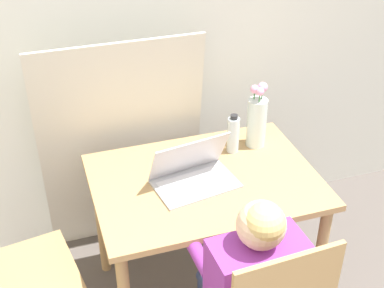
# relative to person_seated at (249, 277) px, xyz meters

# --- Properties ---
(wall_back) EXTENTS (6.40, 0.05, 2.50)m
(wall_back) POSITION_rel_person_seated_xyz_m (0.09, 1.18, 0.61)
(wall_back) COLOR silver
(wall_back) RESTS_ON ground_plane
(dining_table) EXTENTS (0.99, 0.71, 0.71)m
(dining_table) POSITION_rel_person_seated_xyz_m (0.01, 0.53, -0.03)
(dining_table) COLOR tan
(dining_table) RESTS_ON ground_plane
(person_seated) EXTENTS (0.36, 0.44, 1.02)m
(person_seated) POSITION_rel_person_seated_xyz_m (0.00, 0.00, 0.00)
(person_seated) COLOR purple
(person_seated) RESTS_ON ground_plane
(laptop) EXTENTS (0.38, 0.28, 0.21)m
(laptop) POSITION_rel_person_seated_xyz_m (-0.05, 0.53, 0.12)
(laptop) COLOR #B2B2B7
(laptop) RESTS_ON dining_table
(flower_vase) EXTENTS (0.09, 0.09, 0.32)m
(flower_vase) POSITION_rel_person_seated_xyz_m (0.33, 0.72, 0.21)
(flower_vase) COLOR silver
(flower_vase) RESTS_ON dining_table
(water_bottle) EXTENTS (0.06, 0.06, 0.19)m
(water_bottle) POSITION_rel_person_seated_xyz_m (0.21, 0.70, 0.16)
(water_bottle) COLOR silver
(water_bottle) RESTS_ON dining_table
(cardboard_panel) EXTENTS (0.82, 0.19, 1.22)m
(cardboard_panel) POSITION_rel_person_seated_xyz_m (-0.26, 1.03, -0.03)
(cardboard_panel) COLOR silver
(cardboard_panel) RESTS_ON ground_plane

